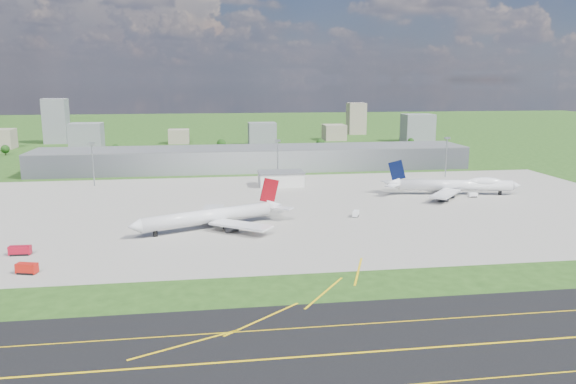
{
  "coord_description": "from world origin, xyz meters",
  "views": [
    {
      "loc": [
        -33.67,
        -226.14,
        61.99
      ],
      "look_at": [
        4.83,
        35.72,
        9.0
      ],
      "focal_mm": 35.0,
      "sensor_mm": 36.0,
      "label": 1
    }
  ],
  "objects": [
    {
      "name": "bldg_e",
      "position": [
        180.0,
        320.0,
        14.0
      ],
      "size": [
        30.0,
        22.0,
        28.0
      ],
      "primitive_type": "cube",
      "color": "slate",
      "rests_on": "ground"
    },
    {
      "name": "tree_e",
      "position": [
        70.0,
        275.0,
        5.51
      ],
      "size": [
        7.65,
        7.65,
        9.35
      ],
      "color": "#382314",
      "rests_on": "ground"
    },
    {
      "name": "bldg_tall_e",
      "position": [
        140.0,
        410.0,
        18.0
      ],
      "size": [
        20.0,
        18.0,
        36.0
      ],
      "primitive_type": "cube",
      "color": "gray",
      "rests_on": "ground"
    },
    {
      "name": "crash_tender",
      "position": [
        -92.42,
        -41.96,
        1.74
      ],
      "size": [
        7.27,
        4.63,
        3.49
      ],
      "rotation": [
        0.0,
        0.0,
        -0.27
      ],
      "color": "red",
      "rests_on": "ground"
    },
    {
      "name": "taxiway",
      "position": [
        0.0,
        -110.0,
        0.03
      ],
      "size": [
        1400.0,
        60.0,
        0.06
      ],
      "primitive_type": "cube",
      "color": "black",
      "rests_on": "ground"
    },
    {
      "name": "airliner_blue_quad",
      "position": [
        100.79,
        59.03,
        5.37
      ],
      "size": [
        73.78,
        57.21,
        19.34
      ],
      "rotation": [
        0.0,
        0.0,
        -0.18
      ],
      "color": "silver",
      "rests_on": "ground"
    },
    {
      "name": "tree_far_e",
      "position": [
        160.0,
        285.0,
        4.53
      ],
      "size": [
        6.3,
        6.3,
        7.7
      ],
      "color": "#382314",
      "rests_on": "ground"
    },
    {
      "name": "ground",
      "position": [
        0.0,
        150.0,
        0.0
      ],
      "size": [
        1400.0,
        1400.0,
        0.0
      ],
      "primitive_type": "plane",
      "color": "#244816",
      "rests_on": "ground"
    },
    {
      "name": "tree_c",
      "position": [
        -20.0,
        280.0,
        5.84
      ],
      "size": [
        8.1,
        8.1,
        9.9
      ],
      "color": "#382314",
      "rests_on": "ground"
    },
    {
      "name": "bldg_tall_w",
      "position": [
        -180.0,
        360.0,
        22.0
      ],
      "size": [
        22.0,
        20.0,
        44.0
      ],
      "primitive_type": "cube",
      "color": "slate",
      "rests_on": "ground"
    },
    {
      "name": "airliner_red_twin",
      "position": [
        -31.42,
        7.32,
        5.18
      ],
      "size": [
        67.06,
        50.57,
        19.45
      ],
      "rotation": [
        0.0,
        0.0,
        3.56
      ],
      "color": "silver",
      "rests_on": "ground"
    },
    {
      "name": "fire_truck",
      "position": [
        -100.95,
        -20.65,
        1.68
      ],
      "size": [
        7.62,
        3.11,
        3.37
      ],
      "rotation": [
        0.0,
        0.0,
        -0.02
      ],
      "color": "#A30B1F",
      "rests_on": "ground"
    },
    {
      "name": "mast_center",
      "position": [
        10.0,
        115.0,
        17.71
      ],
      "size": [
        3.5,
        2.0,
        25.9
      ],
      "color": "gray",
      "rests_on": "ground"
    },
    {
      "name": "bldg_cw",
      "position": [
        -60.0,
        340.0,
        7.0
      ],
      "size": [
        20.0,
        18.0,
        14.0
      ],
      "primitive_type": "cube",
      "color": "gray",
      "rests_on": "ground"
    },
    {
      "name": "tug_yellow",
      "position": [
        -14.73,
        5.18,
        0.94
      ],
      "size": [
        4.1,
        3.98,
        1.81
      ],
      "rotation": [
        0.0,
        0.0,
        0.73
      ],
      "color": "gold",
      "rests_on": "ground"
    },
    {
      "name": "bldg_c",
      "position": [
        20.0,
        310.0,
        11.0
      ],
      "size": [
        26.0,
        20.0,
        22.0
      ],
      "primitive_type": "cube",
      "color": "slate",
      "rests_on": "ground"
    },
    {
      "name": "bldg_w",
      "position": [
        -140.0,
        300.0,
        12.0
      ],
      "size": [
        28.0,
        22.0,
        24.0
      ],
      "primitive_type": "cube",
      "color": "slate",
      "rests_on": "ground"
    },
    {
      "name": "bldg_far_w",
      "position": [
        -220.0,
        320.0,
        9.0
      ],
      "size": [
        24.0,
        20.0,
        18.0
      ],
      "primitive_type": "cube",
      "color": "gray",
      "rests_on": "ground"
    },
    {
      "name": "tree_far_w",
      "position": [
        -200.0,
        270.0,
        5.18
      ],
      "size": [
        7.2,
        7.2,
        8.8
      ],
      "color": "#382314",
      "rests_on": "ground"
    },
    {
      "name": "ops_building",
      "position": [
        10.0,
        100.0,
        4.0
      ],
      "size": [
        26.0,
        16.0,
        8.0
      ],
      "primitive_type": "cube",
      "color": "silver",
      "rests_on": "ground"
    },
    {
      "name": "mast_east",
      "position": [
        120.0,
        115.0,
        17.71
      ],
      "size": [
        3.5,
        2.0,
        25.9
      ],
      "color": "gray",
      "rests_on": "ground"
    },
    {
      "name": "terminal",
      "position": [
        0.0,
        165.0,
        7.5
      ],
      "size": [
        300.0,
        42.0,
        15.0
      ],
      "primitive_type": "cube",
      "color": "gray",
      "rests_on": "ground"
    },
    {
      "name": "apron",
      "position": [
        10.0,
        40.0,
        0.04
      ],
      "size": [
        360.0,
        190.0,
        0.08
      ],
      "primitive_type": "cube",
      "color": "gray",
      "rests_on": "ground"
    },
    {
      "name": "mast_west",
      "position": [
        -100.0,
        115.0,
        17.71
      ],
      "size": [
        3.5,
        2.0,
        25.9
      ],
      "color": "gray",
      "rests_on": "ground"
    },
    {
      "name": "van_white_near",
      "position": [
        33.82,
        17.9,
        1.37
      ],
      "size": [
        4.4,
        5.92,
        2.73
      ],
      "rotation": [
        0.0,
        0.0,
        1.15
      ],
      "color": "white",
      "rests_on": "ground"
    },
    {
      "name": "tree_w",
      "position": [
        -110.0,
        265.0,
        4.86
      ],
      "size": [
        6.75,
        6.75,
        8.25
      ],
      "color": "#382314",
      "rests_on": "ground"
    },
    {
      "name": "bldg_ce",
      "position": [
        100.0,
        350.0,
        8.0
      ],
      "size": [
        22.0,
        24.0,
        16.0
      ],
      "primitive_type": "cube",
      "color": "gray",
      "rests_on": "ground"
    },
    {
      "name": "van_white_far",
      "position": [
        107.4,
        51.02,
        1.26
      ],
      "size": [
        4.89,
        2.5,
        2.49
      ],
      "rotation": [
        0.0,
        0.0,
        0.03
      ],
      "color": "white",
      "rests_on": "ground"
    }
  ]
}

